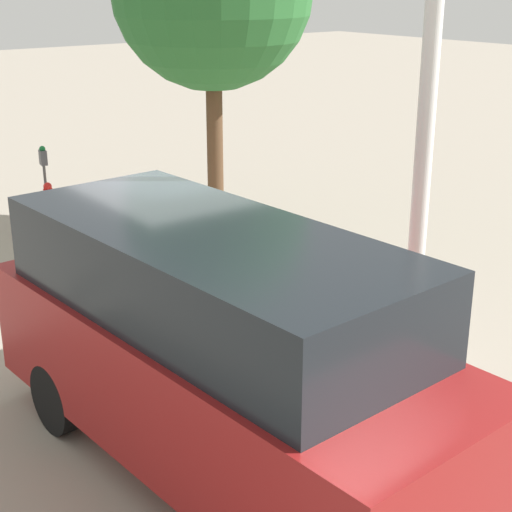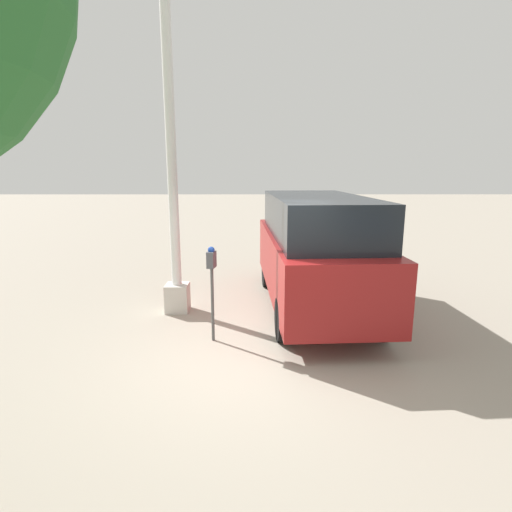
{
  "view_description": "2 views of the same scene",
  "coord_description": "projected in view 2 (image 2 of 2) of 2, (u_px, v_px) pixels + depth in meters",
  "views": [
    {
      "loc": [
        7.32,
        -4.7,
        4.22
      ],
      "look_at": [
        0.53,
        0.52,
        1.14
      ],
      "focal_mm": 55.0,
      "sensor_mm": 36.0,
      "label": 1
    },
    {
      "loc": [
        -5.35,
        -0.1,
        2.74
      ],
      "look_at": [
        1.08,
        -0.12,
        1.34
      ],
      "focal_mm": 28.0,
      "sensor_mm": 36.0,
      "label": 2
    }
  ],
  "objects": [
    {
      "name": "ground_plane",
      "position": [
        248.0,
        362.0,
        5.81
      ],
      "size": [
        80.0,
        80.0,
        0.0
      ],
      "primitive_type": "plane",
      "color": "gray"
    },
    {
      "name": "parking_meter_near",
      "position": [
        212.0,
        272.0,
        6.3
      ],
      "size": [
        0.22,
        0.15,
        1.57
      ],
      "rotation": [
        0.0,
        0.0,
        -0.19
      ],
      "color": "#4C4C4C",
      "rests_on": "ground"
    },
    {
      "name": "lamp_post",
      "position": [
        173.0,
        182.0,
        7.37
      ],
      "size": [
        0.44,
        0.44,
        6.76
      ],
      "color": "beige",
      "rests_on": "ground"
    },
    {
      "name": "parked_van",
      "position": [
        315.0,
        249.0,
        7.82
      ],
      "size": [
        5.09,
        2.08,
        2.26
      ],
      "rotation": [
        0.0,
        0.0,
        0.05
      ],
      "color": "maroon",
      "rests_on": "ground"
    }
  ]
}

